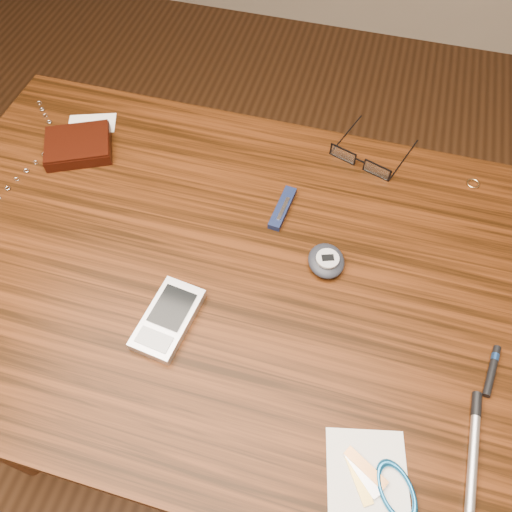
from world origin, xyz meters
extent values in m
plane|color=#472814|center=(0.00, 0.00, 0.00)|extent=(3.80, 3.80, 0.00)
cube|color=#3B1A09|center=(0.00, 0.00, 0.73)|extent=(1.00, 0.70, 0.03)
cylinder|color=#4C2814|center=(-0.45, 0.30, 0.36)|extent=(0.05, 0.05, 0.71)
cylinder|color=#4C2814|center=(0.45, 0.30, 0.36)|extent=(0.05, 0.05, 0.71)
cube|color=black|center=(-0.31, 0.17, 0.76)|extent=(0.15, 0.14, 0.02)
cube|color=black|center=(-0.31, 0.17, 0.77)|extent=(0.14, 0.13, 0.00)
cube|color=silver|center=(-0.32, 0.24, 0.75)|extent=(0.10, 0.08, 0.00)
cube|color=black|center=(0.17, 0.28, 0.76)|extent=(0.05, 0.02, 0.03)
cube|color=silver|center=(0.17, 0.28, 0.76)|extent=(0.05, 0.02, 0.02)
cylinder|color=black|center=(0.16, 0.35, 0.75)|extent=(0.04, 0.12, 0.00)
cube|color=black|center=(0.23, 0.26, 0.76)|extent=(0.05, 0.02, 0.03)
cube|color=silver|center=(0.23, 0.26, 0.76)|extent=(0.05, 0.02, 0.02)
cylinder|color=black|center=(0.28, 0.31, 0.75)|extent=(0.04, 0.12, 0.00)
cube|color=black|center=(0.20, 0.27, 0.77)|extent=(0.02, 0.01, 0.00)
torus|color=tan|center=(0.40, 0.28, 0.75)|extent=(0.03, 0.03, 0.00)
torus|color=silver|center=(-0.39, 0.05, 0.75)|extent=(0.01, 0.01, 0.00)
torus|color=silver|center=(-0.38, 0.07, 0.75)|extent=(0.01, 0.01, 0.01)
torus|color=silver|center=(-0.38, 0.10, 0.75)|extent=(0.01, 0.01, 0.00)
torus|color=silver|center=(-0.37, 0.12, 0.75)|extent=(0.01, 0.00, 0.01)
torus|color=silver|center=(-0.37, 0.14, 0.75)|extent=(0.01, 0.01, 0.00)
torus|color=silver|center=(-0.37, 0.17, 0.75)|extent=(0.01, 0.01, 0.01)
torus|color=silver|center=(-0.37, 0.19, 0.75)|extent=(0.01, 0.01, 0.00)
torus|color=silver|center=(-0.38, 0.21, 0.75)|extent=(0.01, 0.01, 0.01)
torus|color=silver|center=(-0.40, 0.22, 0.75)|extent=(0.01, 0.01, 0.00)
torus|color=silver|center=(-0.42, 0.24, 0.75)|extent=(0.01, 0.01, 0.01)
torus|color=silver|center=(-0.43, 0.25, 0.75)|extent=(0.01, 0.01, 0.00)
torus|color=silver|center=(-0.45, 0.27, 0.75)|extent=(0.01, 0.01, 0.01)
cube|color=#B4B5B9|center=(-0.02, -0.11, 0.76)|extent=(0.08, 0.13, 0.02)
cube|color=black|center=(-0.02, -0.10, 0.77)|extent=(0.06, 0.07, 0.00)
cube|color=#A5A8AD|center=(-0.03, -0.15, 0.77)|extent=(0.05, 0.03, 0.00)
ellipsoid|color=black|center=(0.18, 0.05, 0.76)|extent=(0.08, 0.08, 0.02)
cylinder|color=#A3A7AB|center=(0.18, 0.04, 0.77)|extent=(0.04, 0.04, 0.00)
cube|color=black|center=(0.18, 0.04, 0.78)|extent=(0.02, 0.02, 0.00)
cube|color=white|center=(0.29, -0.25, 0.75)|extent=(0.12, 0.13, 0.00)
torus|color=#145892|center=(0.33, -0.25, 0.76)|extent=(0.08, 0.08, 0.01)
cube|color=#A8893B|center=(0.29, -0.25, 0.75)|extent=(0.04, 0.06, 0.00)
cube|color=silver|center=(0.29, -0.25, 0.75)|extent=(0.05, 0.05, 0.00)
cube|color=#976435|center=(0.29, -0.24, 0.76)|extent=(0.06, 0.04, 0.00)
cube|color=#111734|center=(0.09, 0.14, 0.76)|extent=(0.03, 0.09, 0.01)
cube|color=silver|center=(0.09, 0.13, 0.76)|extent=(0.01, 0.05, 0.00)
cylinder|color=#BBBBBF|center=(0.42, -0.18, 0.76)|extent=(0.02, 0.15, 0.01)
cylinder|color=black|center=(0.42, -0.12, 0.76)|extent=(0.01, 0.03, 0.01)
cylinder|color=black|center=(0.44, -0.07, 0.76)|extent=(0.02, 0.08, 0.01)
cylinder|color=#2551A3|center=(0.44, -0.04, 0.76)|extent=(0.01, 0.01, 0.01)
camera|label=1|loc=(0.19, -0.39, 1.42)|focal=35.00mm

